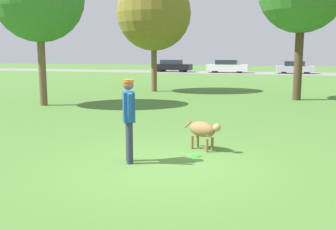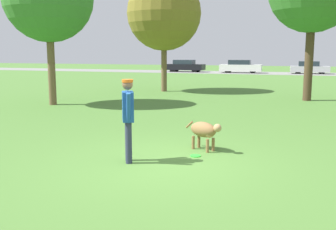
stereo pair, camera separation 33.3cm
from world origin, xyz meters
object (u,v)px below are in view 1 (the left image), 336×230
object	(u,v)px
dog	(203,130)
parked_car_white	(227,66)
frisbee	(195,155)
tree_far_left	(154,13)
parked_car_black	(172,66)
person	(129,114)
parked_car_silver	(295,67)

from	to	relation	value
dog	parked_car_white	world-z (taller)	parked_car_white
frisbee	tree_far_left	distance (m)	15.05
frisbee	parked_car_black	size ratio (longest dim) A/B	0.05
parked_car_black	person	bearing A→B (deg)	-74.22
person	parked_car_white	world-z (taller)	person
person	frisbee	distance (m)	1.78
person	parked_car_silver	distance (m)	36.86
person	parked_car_silver	bearing A→B (deg)	146.48
dog	parked_car_white	distance (m)	34.99
parked_car_black	parked_car_silver	size ratio (longest dim) A/B	1.11
tree_far_left	parked_car_white	xyz separation A→B (m)	(1.16, 21.94, -3.70)
parked_car_silver	parked_car_white	bearing A→B (deg)	-178.42
parked_car_black	parked_car_white	xyz separation A→B (m)	(6.38, -0.30, 0.01)
person	dog	bearing A→B (deg)	111.88
tree_far_left	parked_car_black	bearing A→B (deg)	103.22
parked_car_black	parked_car_white	world-z (taller)	parked_car_white
dog	parked_car_black	size ratio (longest dim) A/B	0.23
parked_car_black	parked_car_silver	world-z (taller)	parked_car_black
person	parked_car_white	size ratio (longest dim) A/B	0.38
parked_car_white	parked_car_silver	world-z (taller)	parked_car_white
tree_far_left	parked_car_white	bearing A→B (deg)	86.98
parked_car_white	tree_far_left	bearing A→B (deg)	-94.40
person	tree_far_left	size ratio (longest dim) A/B	0.26
parked_car_white	parked_car_black	bearing A→B (deg)	175.89
person	tree_far_left	xyz separation A→B (m)	(-4.20, 14.22, 3.38)
dog	parked_car_silver	size ratio (longest dim) A/B	0.25
frisbee	parked_car_silver	xyz separation A→B (m)	(2.87, 35.76, 0.63)
person	tree_far_left	distance (m)	15.21
person	dog	xyz separation A→B (m)	(1.25, 1.44, -0.54)
person	parked_car_white	bearing A→B (deg)	157.60
parked_car_black	parked_car_white	distance (m)	6.39
person	parked_car_white	distance (m)	36.29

